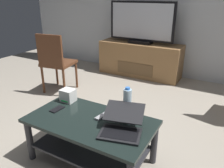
{
  "coord_description": "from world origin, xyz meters",
  "views": [
    {
      "loc": [
        1.1,
        -1.64,
        1.46
      ],
      "look_at": [
        0.04,
        0.24,
        0.59
      ],
      "focal_mm": 35.73,
      "sensor_mm": 36.0,
      "label": 1
    }
  ],
  "objects_px": {
    "tv_remote": "(102,116)",
    "laptop": "(122,125)",
    "coffee_table": "(91,133)",
    "water_bottle_near": "(127,103)",
    "television": "(141,23)",
    "router_box": "(68,95)",
    "side_chair": "(55,60)",
    "cell_phone": "(57,109)",
    "media_cabinet": "(140,59)"
  },
  "relations": [
    {
      "from": "laptop",
      "to": "water_bottle_near",
      "type": "distance_m",
      "value": 0.24
    },
    {
      "from": "television",
      "to": "router_box",
      "type": "xyz_separation_m",
      "value": [
        0.14,
        -2.23,
        -0.47
      ]
    },
    {
      "from": "laptop",
      "to": "router_box",
      "type": "height_order",
      "value": "laptop"
    },
    {
      "from": "router_box",
      "to": "tv_remote",
      "type": "xyz_separation_m",
      "value": [
        0.47,
        -0.1,
        -0.05
      ]
    },
    {
      "from": "router_box",
      "to": "coffee_table",
      "type": "bearing_deg",
      "value": -25.63
    },
    {
      "from": "coffee_table",
      "to": "media_cabinet",
      "type": "relative_size",
      "value": 0.73
    },
    {
      "from": "coffee_table",
      "to": "laptop",
      "type": "relative_size",
      "value": 2.54
    },
    {
      "from": "router_box",
      "to": "media_cabinet",
      "type": "bearing_deg",
      "value": 93.69
    },
    {
      "from": "coffee_table",
      "to": "tv_remote",
      "type": "height_order",
      "value": "tv_remote"
    },
    {
      "from": "side_chair",
      "to": "router_box",
      "type": "xyz_separation_m",
      "value": [
        0.95,
        -0.85,
        -0.02
      ]
    },
    {
      "from": "coffee_table",
      "to": "router_box",
      "type": "xyz_separation_m",
      "value": [
        -0.41,
        0.19,
        0.2
      ]
    },
    {
      "from": "media_cabinet",
      "to": "tv_remote",
      "type": "distance_m",
      "value": 2.43
    },
    {
      "from": "side_chair",
      "to": "router_box",
      "type": "distance_m",
      "value": 1.28
    },
    {
      "from": "television",
      "to": "water_bottle_near",
      "type": "height_order",
      "value": "television"
    },
    {
      "from": "coffee_table",
      "to": "water_bottle_near",
      "type": "distance_m",
      "value": 0.43
    },
    {
      "from": "media_cabinet",
      "to": "side_chair",
      "type": "relative_size",
      "value": 1.65
    },
    {
      "from": "laptop",
      "to": "router_box",
      "type": "relative_size",
      "value": 3.23
    },
    {
      "from": "coffee_table",
      "to": "cell_phone",
      "type": "xyz_separation_m",
      "value": [
        -0.38,
        -0.0,
        0.14
      ]
    },
    {
      "from": "laptop",
      "to": "side_chair",
      "type": "bearing_deg",
      "value": 147.74
    },
    {
      "from": "media_cabinet",
      "to": "laptop",
      "type": "relative_size",
      "value": 3.48
    },
    {
      "from": "coffee_table",
      "to": "laptop",
      "type": "distance_m",
      "value": 0.37
    },
    {
      "from": "side_chair",
      "to": "laptop",
      "type": "bearing_deg",
      "value": -32.26
    },
    {
      "from": "tv_remote",
      "to": "laptop",
      "type": "bearing_deg",
      "value": -13.77
    },
    {
      "from": "router_box",
      "to": "water_bottle_near",
      "type": "height_order",
      "value": "water_bottle_near"
    },
    {
      "from": "television",
      "to": "water_bottle_near",
      "type": "distance_m",
      "value": 2.39
    },
    {
      "from": "coffee_table",
      "to": "cell_phone",
      "type": "distance_m",
      "value": 0.41
    },
    {
      "from": "coffee_table",
      "to": "cell_phone",
      "type": "relative_size",
      "value": 7.99
    },
    {
      "from": "router_box",
      "to": "tv_remote",
      "type": "height_order",
      "value": "router_box"
    },
    {
      "from": "media_cabinet",
      "to": "router_box",
      "type": "bearing_deg",
      "value": -86.31
    },
    {
      "from": "television",
      "to": "router_box",
      "type": "relative_size",
      "value": 8.89
    },
    {
      "from": "media_cabinet",
      "to": "router_box",
      "type": "xyz_separation_m",
      "value": [
        0.14,
        -2.25,
        0.19
      ]
    },
    {
      "from": "water_bottle_near",
      "to": "tv_remote",
      "type": "xyz_separation_m",
      "value": [
        -0.19,
        -0.11,
        -0.13
      ]
    },
    {
      "from": "side_chair",
      "to": "laptop",
      "type": "xyz_separation_m",
      "value": [
        1.68,
        -1.06,
        -0.03
      ]
    },
    {
      "from": "television",
      "to": "media_cabinet",
      "type": "bearing_deg",
      "value": 90.0
    },
    {
      "from": "laptop",
      "to": "cell_phone",
      "type": "distance_m",
      "value": 0.7
    },
    {
      "from": "television",
      "to": "router_box",
      "type": "bearing_deg",
      "value": -86.28
    },
    {
      "from": "side_chair",
      "to": "laptop",
      "type": "distance_m",
      "value": 1.98
    },
    {
      "from": "television",
      "to": "side_chair",
      "type": "distance_m",
      "value": 1.66
    },
    {
      "from": "television",
      "to": "laptop",
      "type": "bearing_deg",
      "value": -70.39
    },
    {
      "from": "media_cabinet",
      "to": "water_bottle_near",
      "type": "relative_size",
      "value": 5.37
    },
    {
      "from": "coffee_table",
      "to": "television",
      "type": "bearing_deg",
      "value": 102.81
    },
    {
      "from": "water_bottle_near",
      "to": "cell_phone",
      "type": "bearing_deg",
      "value": -161.83
    },
    {
      "from": "television",
      "to": "water_bottle_near",
      "type": "bearing_deg",
      "value": -69.99
    },
    {
      "from": "media_cabinet",
      "to": "laptop",
      "type": "xyz_separation_m",
      "value": [
        0.87,
        -2.45,
        0.18
      ]
    },
    {
      "from": "coffee_table",
      "to": "tv_remote",
      "type": "bearing_deg",
      "value": 55.57
    },
    {
      "from": "laptop",
      "to": "tv_remote",
      "type": "distance_m",
      "value": 0.28
    },
    {
      "from": "laptop",
      "to": "cell_phone",
      "type": "xyz_separation_m",
      "value": [
        -0.7,
        0.01,
        -0.05
      ]
    },
    {
      "from": "television",
      "to": "cell_phone",
      "type": "bearing_deg",
      "value": -86.01
    },
    {
      "from": "television",
      "to": "side_chair",
      "type": "bearing_deg",
      "value": -120.48
    },
    {
      "from": "router_box",
      "to": "television",
      "type": "bearing_deg",
      "value": 93.72
    }
  ]
}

